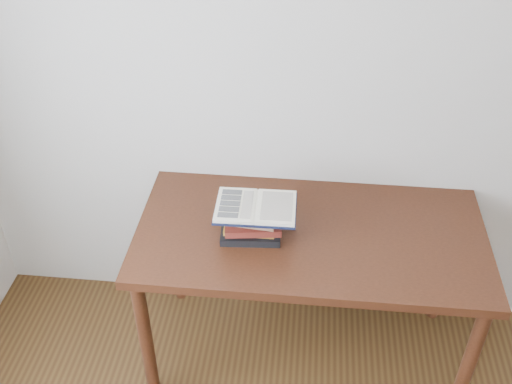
# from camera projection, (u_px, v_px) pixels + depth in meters

# --- Properties ---
(desk) EXTENTS (1.48, 0.74, 0.79)m
(desk) POSITION_uv_depth(u_px,v_px,m) (310.00, 249.00, 2.58)
(desk) COLOR #401E10
(desk) RESTS_ON ground
(book_stack) EXTENTS (0.26, 0.20, 0.14)m
(book_stack) POSITION_uv_depth(u_px,v_px,m) (251.00, 221.00, 2.47)
(book_stack) COLOR black
(book_stack) RESTS_ON desk
(open_book) EXTENTS (0.33, 0.23, 0.03)m
(open_book) POSITION_uv_depth(u_px,v_px,m) (256.00, 207.00, 2.41)
(open_book) COLOR black
(open_book) RESTS_ON book_stack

